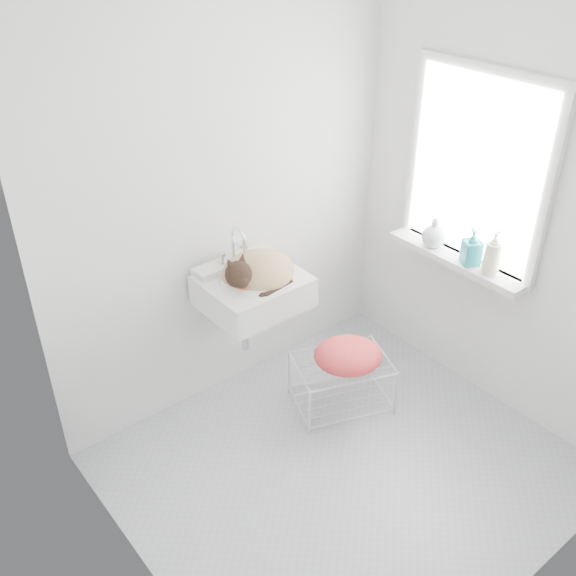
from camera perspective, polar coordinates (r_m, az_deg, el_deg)
floor at (r=3.62m, az=4.86°, el=-15.38°), size 2.20×2.00×0.02m
back_wall at (r=3.53m, az=-5.48°, el=8.34°), size 2.20×0.02×2.50m
right_wall at (r=3.62m, az=18.68°, el=7.39°), size 0.02×2.00×2.50m
left_wall at (r=2.31m, az=-14.09°, el=-6.61°), size 0.02×2.00×2.50m
window_glass at (r=3.67m, az=16.26°, el=9.85°), size 0.01×0.80×1.00m
window_frame at (r=3.66m, az=16.12°, el=9.80°), size 0.04×0.90×1.10m
windowsill at (r=3.83m, az=14.44°, el=2.43°), size 0.16×0.88×0.04m
sink at (r=3.51m, az=-3.10°, el=0.93°), size 0.53×0.46×0.21m
faucet at (r=3.57m, az=-4.88°, el=4.01°), size 0.19×0.14×0.19m
cat at (r=3.48m, az=-2.78°, el=1.44°), size 0.44×0.37×0.26m
wire_rack at (r=3.89m, az=4.67°, el=-8.32°), size 0.62×0.53×0.32m
towel at (r=3.73m, az=5.23°, el=-6.53°), size 0.48×0.45×0.16m
bottle_a at (r=3.71m, az=17.12°, el=1.26°), size 0.09×0.09×0.21m
bottle_b at (r=3.77m, az=15.52°, el=2.07°), size 0.13×0.13×0.21m
bottle_c at (r=3.90m, az=12.47°, el=3.60°), size 0.20×0.20×0.18m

